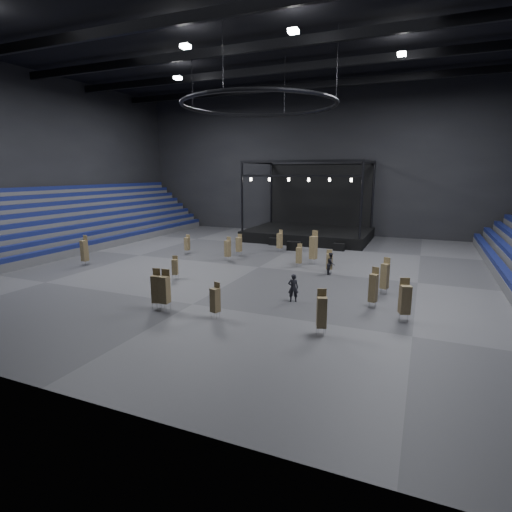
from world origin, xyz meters
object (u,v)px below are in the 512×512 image
at_px(chair_stack_3, 373,287).
at_px(crew_member, 331,263).
at_px(chair_stack_1, 187,244).
at_px(stage, 311,227).
at_px(chair_stack_0, 239,244).
at_px(chair_stack_7, 385,275).
at_px(chair_stack_9, 156,288).
at_px(chair_stack_15, 299,255).
at_px(chair_stack_10, 215,299).
at_px(chair_stack_5, 228,248).
at_px(chair_stack_11, 329,261).
at_px(flight_case_mid, 294,246).
at_px(chair_stack_14, 175,267).
at_px(chair_stack_12, 313,247).
at_px(man_center, 293,288).
at_px(flight_case_left, 275,241).
at_px(chair_stack_6, 405,299).
at_px(chair_stack_2, 322,311).
at_px(chair_stack_4, 280,240).
at_px(chair_stack_13, 84,250).
at_px(chair_stack_8, 164,289).
at_px(flight_case_right, 339,247).

xyz_separation_m(chair_stack_3, crew_member, (-4.05, 6.85, -0.38)).
distance_m(chair_stack_1, chair_stack_3, 21.01).
relative_size(stage, chair_stack_0, 6.77).
relative_size(chair_stack_7, chair_stack_9, 1.01).
distance_m(chair_stack_3, chair_stack_15, 10.81).
bearing_deg(chair_stack_9, chair_stack_10, -16.00).
height_order(chair_stack_5, chair_stack_11, chair_stack_5).
bearing_deg(flight_case_mid, chair_stack_11, -55.84).
distance_m(chair_stack_5, chair_stack_15, 6.68).
bearing_deg(chair_stack_1, chair_stack_5, -10.87).
bearing_deg(flight_case_mid, chair_stack_14, -108.50).
distance_m(chair_stack_0, chair_stack_12, 7.58).
relative_size(chair_stack_0, man_center, 1.17).
bearing_deg(chair_stack_10, flight_case_left, 119.07).
relative_size(stage, chair_stack_6, 5.92).
relative_size(flight_case_mid, chair_stack_15, 0.68).
distance_m(chair_stack_2, chair_stack_10, 5.91).
xyz_separation_m(flight_case_mid, chair_stack_7, (10.07, -11.98, 0.79)).
height_order(chair_stack_7, chair_stack_10, chair_stack_7).
relative_size(flight_case_left, chair_stack_2, 0.53).
distance_m(flight_case_left, chair_stack_4, 3.79).
height_order(chair_stack_3, man_center, chair_stack_3).
relative_size(chair_stack_3, chair_stack_13, 0.94).
relative_size(chair_stack_11, chair_stack_13, 0.73).
xyz_separation_m(flight_case_mid, chair_stack_12, (3.47, -5.24, 1.05)).
bearing_deg(chair_stack_2, chair_stack_11, 81.03).
height_order(chair_stack_3, chair_stack_14, chair_stack_3).
bearing_deg(chair_stack_8, chair_stack_10, -4.26).
distance_m(chair_stack_5, chair_stack_12, 7.69).
xyz_separation_m(stage, chair_stack_11, (5.95, -16.12, -0.42)).
distance_m(chair_stack_15, crew_member, 3.29).
xyz_separation_m(flight_case_left, chair_stack_13, (-11.58, -15.52, 0.93)).
bearing_deg(crew_member, chair_stack_15, 57.61).
relative_size(stage, chair_stack_4, 6.30).
bearing_deg(chair_stack_5, chair_stack_6, -19.47).
height_order(flight_case_right, chair_stack_11, chair_stack_11).
height_order(flight_case_mid, chair_stack_13, chair_stack_13).
distance_m(flight_case_mid, chair_stack_9, 20.36).
bearing_deg(chair_stack_2, flight_case_left, 95.70).
height_order(flight_case_left, chair_stack_8, chair_stack_8).
bearing_deg(chair_stack_15, chair_stack_0, 162.72).
bearing_deg(chair_stack_6, chair_stack_2, -157.08).
bearing_deg(chair_stack_3, flight_case_left, 142.98).
height_order(chair_stack_10, chair_stack_14, chair_stack_10).
bearing_deg(chair_stack_15, chair_stack_3, -46.94).
relative_size(stage, chair_stack_8, 5.82).
relative_size(flight_case_mid, chair_stack_14, 0.77).
bearing_deg(chair_stack_6, chair_stack_7, 86.26).
relative_size(chair_stack_6, chair_stack_13, 0.91).
bearing_deg(chair_stack_1, chair_stack_0, 16.60).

